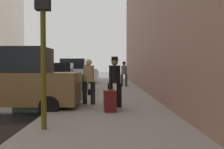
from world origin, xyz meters
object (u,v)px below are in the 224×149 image
at_px(parked_bronze_suv, 15,82).
at_px(traffic_light, 43,14).
at_px(parked_dark_green_sedan, 54,79).
at_px(parked_white_van, 71,73).
at_px(fire_hydrant, 77,89).
at_px(pedestrian_with_fedora, 115,79).
at_px(pedestrian_with_beanie, 124,73).
at_px(parked_silver_sedan, 80,73).
at_px(rolling_suitcase, 110,101).
at_px(pedestrian_in_tan_coat, 89,79).
at_px(duffel_bag, 91,92).

distance_m(parked_bronze_suv, traffic_light, 4.09).
height_order(parked_dark_green_sedan, parked_white_van, parked_white_van).
bearing_deg(fire_hydrant, pedestrian_with_fedora, -60.37).
bearing_deg(pedestrian_with_beanie, fire_hydrant, -112.73).
distance_m(parked_silver_sedan, pedestrian_with_fedora, 20.37).
height_order(parked_white_van, pedestrian_with_beanie, parked_white_van).
xyz_separation_m(parked_bronze_suv, pedestrian_with_beanie, (4.41, 9.10, 0.10)).
relative_size(parked_dark_green_sedan, pedestrian_with_fedora, 2.40).
xyz_separation_m(parked_dark_green_sedan, fire_hydrant, (1.80, -3.17, -0.35)).
height_order(parked_white_van, parked_silver_sedan, parked_white_van).
relative_size(parked_dark_green_sedan, parked_white_van, 0.92).
relative_size(parked_dark_green_sedan, rolling_suitcase, 4.10).
height_order(fire_hydrant, pedestrian_with_beanie, pedestrian_with_beanie).
distance_m(parked_bronze_suv, pedestrian_in_tan_coat, 2.64).
bearing_deg(pedestrian_in_tan_coat, parked_silver_sedan, 97.56).
relative_size(parked_white_van, duffel_bag, 10.60).
bearing_deg(parked_bronze_suv, pedestrian_in_tan_coat, 13.39).
bearing_deg(pedestrian_in_tan_coat, traffic_light, -100.52).
bearing_deg(parked_white_van, parked_dark_green_sedan, -90.00).
xyz_separation_m(traffic_light, pedestrian_with_fedora, (1.68, 3.05, -1.62)).
relative_size(parked_silver_sedan, duffel_bag, 9.64).
distance_m(parked_white_van, rolling_suitcase, 14.37).
bearing_deg(parked_silver_sedan, pedestrian_in_tan_coat, -82.44).
height_order(pedestrian_with_fedora, rolling_suitcase, pedestrian_with_fedora).
height_order(parked_white_van, rolling_suitcase, parked_white_van).
height_order(parked_bronze_suv, parked_white_van, same).
distance_m(rolling_suitcase, duffel_bag, 4.78).
xyz_separation_m(fire_hydrant, duffel_bag, (0.63, 0.85, -0.21)).
relative_size(parked_dark_green_sedan, duffel_bag, 9.70).
relative_size(fire_hydrant, pedestrian_in_tan_coat, 0.41).
distance_m(parked_bronze_suv, parked_silver_sedan, 19.91).
xyz_separation_m(parked_white_van, pedestrian_in_tan_coat, (2.56, -12.40, 0.07)).
relative_size(parked_silver_sedan, rolling_suitcase, 4.08).
height_order(pedestrian_with_fedora, duffel_bag, pedestrian_with_fedora).
height_order(fire_hydrant, rolling_suitcase, rolling_suitcase).
bearing_deg(pedestrian_with_beanie, pedestrian_with_fedora, -95.37).
bearing_deg(pedestrian_with_fedora, parked_dark_green_sedan, 119.64).
relative_size(pedestrian_with_fedora, pedestrian_with_beanie, 1.00).
height_order(parked_silver_sedan, pedestrian_with_fedora, pedestrian_with_fedora).
xyz_separation_m(parked_white_van, rolling_suitcase, (3.36, -13.96, -0.54)).
relative_size(traffic_light, rolling_suitcase, 3.46).
relative_size(traffic_light, duffel_bag, 8.18).
bearing_deg(pedestrian_with_beanie, rolling_suitcase, -95.93).
bearing_deg(fire_hydrant, parked_bronze_suv, -121.99).
height_order(pedestrian_with_fedora, pedestrian_in_tan_coat, pedestrian_with_fedora).
distance_m(pedestrian_with_beanie, duffel_bag, 5.77).
bearing_deg(pedestrian_with_beanie, parked_dark_green_sedan, -145.35).
bearing_deg(rolling_suitcase, pedestrian_with_fedora, 77.66).
bearing_deg(duffel_bag, parked_white_van, 104.71).
xyz_separation_m(parked_bronze_suv, duffel_bag, (2.43, 3.74, -0.74)).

